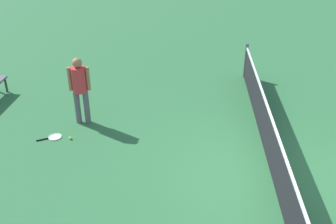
% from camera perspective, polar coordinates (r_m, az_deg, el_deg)
% --- Properties ---
extents(ground_plane, '(40.00, 40.00, 0.00)m').
position_cam_1_polar(ground_plane, '(8.40, 14.65, -9.07)').
color(ground_plane, '#2D6B3D').
extents(court_net, '(10.09, 0.09, 1.07)m').
position_cam_1_polar(court_net, '(8.11, 15.08, -6.26)').
color(court_net, '#4C4C51').
rests_on(court_net, ground_plane).
extents(player_near_side, '(0.37, 0.53, 1.70)m').
position_cam_1_polar(player_near_side, '(9.73, -12.48, 3.72)').
color(player_near_side, '#595960').
rests_on(player_near_side, ground_plane).
extents(tennis_racket_near_player, '(0.42, 0.60, 0.03)m').
position_cam_1_polar(tennis_racket_near_player, '(9.72, -15.97, -3.47)').
color(tennis_racket_near_player, white).
rests_on(tennis_racket_near_player, ground_plane).
extents(tennis_ball_by_net, '(0.07, 0.07, 0.07)m').
position_cam_1_polar(tennis_ball_by_net, '(9.55, -13.74, -3.63)').
color(tennis_ball_by_net, '#C6E033').
rests_on(tennis_ball_by_net, ground_plane).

